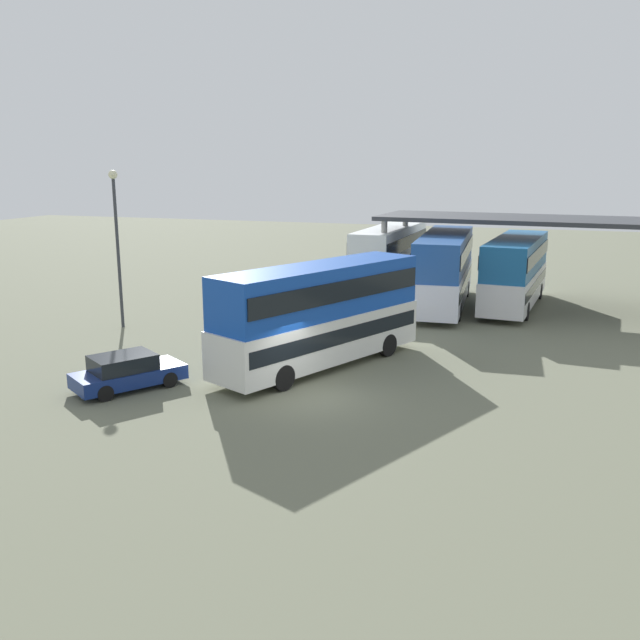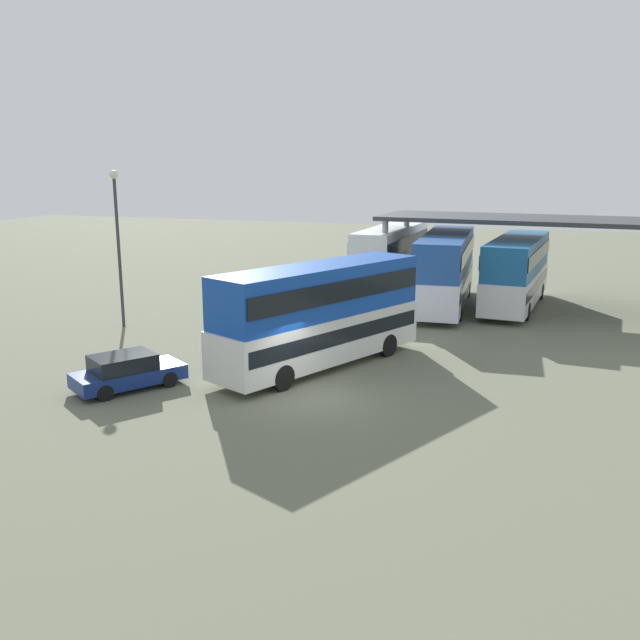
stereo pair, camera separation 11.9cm
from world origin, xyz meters
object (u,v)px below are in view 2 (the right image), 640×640
double_decker_main (320,312)px  double_decker_near_canopy (391,257)px  lamppost_tall (117,230)px  parked_hatchback (127,372)px  double_decker_mid_row (445,267)px  double_decker_far_right (516,270)px

double_decker_main → double_decker_near_canopy: size_ratio=0.94×
lamppost_tall → double_decker_near_canopy: bearing=51.6°
parked_hatchback → lamppost_tall: lamppost_tall is taller
double_decker_near_canopy → double_decker_mid_row: 5.40m
parked_hatchback → double_decker_near_canopy: (4.99, 22.34, 1.68)m
double_decker_mid_row → double_decker_main: bearing=164.3°
double_decker_mid_row → double_decker_far_right: bearing=-75.7°
double_decker_near_canopy → lamppost_tall: size_ratio=1.38×
double_decker_near_canopy → double_decker_far_right: bearing=-104.1°
parked_hatchback → double_decker_far_right: bearing=-0.0°
double_decker_near_canopy → lamppost_tall: bearing=143.7°
double_decker_far_right → double_decker_mid_row: bearing=112.5°
double_decker_near_canopy → lamppost_tall: lamppost_tall is taller
double_decker_near_canopy → double_decker_far_right: (8.01, -2.34, -0.10)m
parked_hatchback → double_decker_near_canopy: size_ratio=0.39×
double_decker_near_canopy → lamppost_tall: (-11.00, -13.87, 2.66)m
double_decker_far_right → lamppost_tall: 22.40m
double_decker_near_canopy → double_decker_mid_row: double_decker_mid_row is taller
double_decker_mid_row → double_decker_far_right: (3.95, 1.23, -0.12)m
double_decker_mid_row → lamppost_tall: 18.43m
double_decker_main → lamppost_tall: size_ratio=1.30×
double_decker_far_right → double_decker_main: bearing=160.0°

